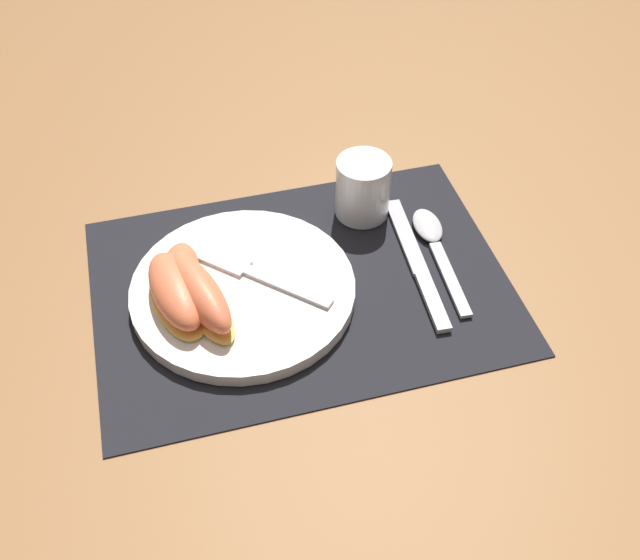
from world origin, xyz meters
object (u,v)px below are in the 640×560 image
Objects in this scene: juice_glass at (363,191)px; citrus_wedge_0 at (180,278)px; citrus_wedge_1 at (176,293)px; spoon at (433,239)px; plate at (243,289)px; fork at (252,272)px; citrus_wedge_2 at (200,294)px; knife at (418,265)px.

juice_glass reaches higher than citrus_wedge_0.
spoon is at bearing 6.36° from citrus_wedge_1.
spoon is (0.24, 0.02, -0.00)m from plate.
fork is 0.07m from citrus_wedge_2.
plate reaches higher than knife.
fork reaches higher than plate.
citrus_wedge_2 is at bearing -23.30° from citrus_wedge_1.
juice_glass reaches higher than spoon.
knife is (0.21, -0.01, -0.01)m from plate.
plate is at bearing -149.73° from juice_glass.
citrus_wedge_2 reaches higher than plate.
plate is at bearing -174.05° from spoon.
knife is 0.28m from citrus_wedge_1.
juice_glass is at bearing 24.18° from citrus_wedge_1.
citrus_wedge_0 is 0.04m from citrus_wedge_2.
citrus_wedge_1 is (-0.01, -0.02, 0.00)m from citrus_wedge_0.
citrus_wedge_2 is at bearing -151.10° from fork.
juice_glass is 0.43× the size of spoon.
citrus_wedge_1 is (-0.09, -0.02, 0.02)m from fork.
citrus_wedge_2 is at bearing -63.47° from citrus_wedge_0.
plate is 0.08m from citrus_wedge_1.
juice_glass is 0.55× the size of fork.
spoon is 0.31m from citrus_wedge_0.
plate is 1.16× the size of knife.
citrus_wedge_2 is at bearing -177.51° from knife.
citrus_wedge_1 reaches higher than plate.
citrus_wedge_2 reaches higher than citrus_wedge_0.
citrus_wedge_0 is (-0.31, -0.01, 0.03)m from spoon.
plate is at bearing 7.68° from citrus_wedge_1.
citrus_wedge_1 is (-0.28, -0.00, 0.03)m from knife.
knife is 0.20m from fork.
citrus_wedge_1 is 0.03m from citrus_wedge_2.
spoon is 1.39× the size of citrus_wedge_1.
citrus_wedge_1 is at bearing -155.82° from juice_glass.
knife is at bearing 2.49° from citrus_wedge_2.
knife is at bearing -72.33° from juice_glass.
spoon is 1.28× the size of fork.
fork is at bearing -0.20° from citrus_wedge_0.
spoon is 0.29m from citrus_wedge_2.
citrus_wedge_1 is at bearing 156.70° from citrus_wedge_2.
juice_glass is 0.69× the size of citrus_wedge_0.
citrus_wedge_2 reaches higher than spoon.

